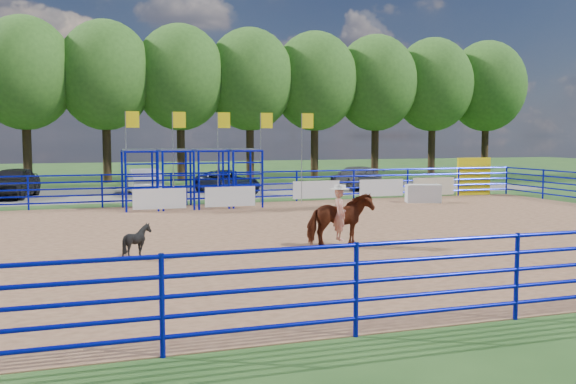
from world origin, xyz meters
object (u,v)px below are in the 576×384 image
object	(u,v)px
car_a	(13,182)
car_d	(356,178)
horse_and_rider	(340,216)
car_b	(144,181)
car_c	(227,182)
calf	(137,241)
announcer_table	(423,193)

from	to	relation	value
car_a	car_d	size ratio (longest dim) A/B	0.98
horse_and_rider	car_b	bearing A→B (deg)	100.84
car_a	car_c	world-z (taller)	car_a
calf	car_d	distance (m)	22.87
car_b	car_d	distance (m)	12.25
car_b	car_c	world-z (taller)	car_b
horse_and_rider	car_d	world-z (taller)	horse_and_rider
car_a	horse_and_rider	bearing A→B (deg)	-50.47
car_b	car_c	bearing A→B (deg)	169.22
calf	car_d	world-z (taller)	car_d
announcer_table	horse_and_rider	size ratio (longest dim) A/B	0.64
car_a	car_b	size ratio (longest dim) A/B	1.08
car_d	car_c	bearing A→B (deg)	5.94
horse_and_rider	car_d	xyz separation A→B (m)	(8.72, 18.05, -0.21)
calf	horse_and_rider	bearing A→B (deg)	-89.16
horse_and_rider	car_d	distance (m)	20.05
car_c	car_d	size ratio (longest dim) A/B	0.97
car_c	announcer_table	bearing A→B (deg)	-59.53
car_c	calf	bearing A→B (deg)	-124.82
calf	announcer_table	bearing A→B (deg)	-52.29
car_d	horse_and_rider	bearing A→B (deg)	67.04
calf	car_c	size ratio (longest dim) A/B	0.19
calf	car_b	size ratio (longest dim) A/B	0.20
announcer_table	car_c	xyz separation A→B (m)	(-7.66, 7.64, 0.20)
announcer_table	horse_and_rider	xyz separation A→B (m)	(-8.51, -9.98, 0.46)
horse_and_rider	calf	bearing A→B (deg)	177.92
calf	car_b	bearing A→B (deg)	-3.49
car_b	car_c	xyz separation A→B (m)	(4.37, -0.77, -0.07)
announcer_table	car_d	bearing A→B (deg)	88.52
horse_and_rider	car_d	bearing A→B (deg)	64.22
horse_and_rider	calf	distance (m)	5.59
announcer_table	car_b	xyz separation A→B (m)	(-12.04, 8.42, 0.27)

